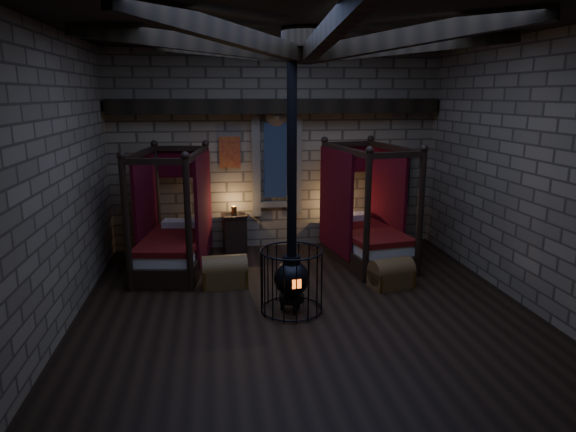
{
  "coord_description": "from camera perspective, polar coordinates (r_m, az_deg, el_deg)",
  "views": [
    {
      "loc": [
        -1.33,
        -7.45,
        3.29
      ],
      "look_at": [
        -0.17,
        0.6,
        1.36
      ],
      "focal_mm": 32.0,
      "sensor_mm": 36.0,
      "label": 1
    }
  ],
  "objects": [
    {
      "name": "room",
      "position": [
        7.67,
        1.85,
        16.76
      ],
      "size": [
        7.02,
        7.02,
        4.29
      ],
      "color": "black",
      "rests_on": "ground"
    },
    {
      "name": "bed_left",
      "position": [
        10.03,
        -12.56,
        -2.72
      ],
      "size": [
        1.45,
        2.32,
        2.28
      ],
      "rotation": [
        0.0,
        0.0,
        -0.15
      ],
      "color": "black",
      "rests_on": "ground"
    },
    {
      "name": "bed_right",
      "position": [
        10.42,
        8.55,
        -1.88
      ],
      "size": [
        1.5,
        2.37,
        2.32
      ],
      "rotation": [
        0.0,
        0.0,
        0.16
      ],
      "color": "black",
      "rests_on": "ground"
    },
    {
      "name": "trunk_left",
      "position": [
        9.1,
        -7.03,
        -6.22
      ],
      "size": [
        0.8,
        0.53,
        0.57
      ],
      "rotation": [
        0.0,
        0.0,
        0.04
      ],
      "color": "brown",
      "rests_on": "ground"
    },
    {
      "name": "trunk_right",
      "position": [
        9.17,
        11.4,
        -6.36
      ],
      "size": [
        0.81,
        0.61,
        0.53
      ],
      "rotation": [
        0.0,
        0.0,
        0.24
      ],
      "color": "brown",
      "rests_on": "ground"
    },
    {
      "name": "nightstand_left",
      "position": [
        10.99,
        -5.95,
        -1.83
      ],
      "size": [
        0.56,
        0.54,
        1.0
      ],
      "rotation": [
        0.0,
        0.0,
        0.11
      ],
      "color": "black",
      "rests_on": "ground"
    },
    {
      "name": "nightstand_right",
      "position": [
        11.18,
        4.98,
        -1.89
      ],
      "size": [
        0.47,
        0.45,
        0.76
      ],
      "rotation": [
        0.0,
        0.0,
        -0.08
      ],
      "color": "black",
      "rests_on": "ground"
    },
    {
      "name": "stove",
      "position": [
        7.91,
        0.41,
        -6.44
      ],
      "size": [
        0.97,
        0.97,
        4.05
      ],
      "rotation": [
        0.0,
        0.0,
        0.14
      ],
      "color": "black",
      "rests_on": "ground"
    }
  ]
}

